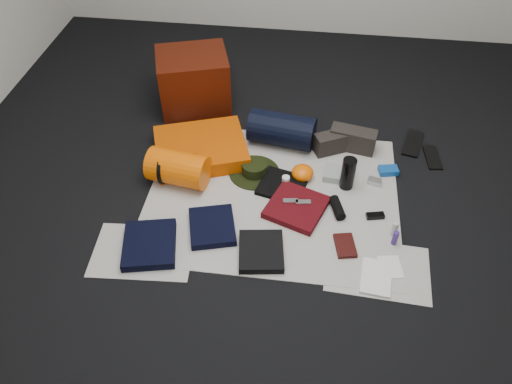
# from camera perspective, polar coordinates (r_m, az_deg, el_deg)

# --- Properties ---
(floor) EXTENTS (4.50, 4.50, 0.02)m
(floor) POSITION_cam_1_polar(r_m,az_deg,el_deg) (3.23, 1.90, -0.57)
(floor) COLOR black
(floor) RESTS_ON ground
(newspaper_mat) EXTENTS (1.60, 1.30, 0.01)m
(newspaper_mat) POSITION_cam_1_polar(r_m,az_deg,el_deg) (3.23, 1.91, -0.40)
(newspaper_mat) COLOR silver
(newspaper_mat) RESTS_ON floor
(newspaper_sheet_front_left) EXTENTS (0.61, 0.44, 0.00)m
(newspaper_sheet_front_left) POSITION_cam_1_polar(r_m,az_deg,el_deg) (3.00, -12.77, -6.63)
(newspaper_sheet_front_left) COLOR silver
(newspaper_sheet_front_left) RESTS_ON floor
(newspaper_sheet_front_right) EXTENTS (0.60, 0.43, 0.00)m
(newspaper_sheet_front_right) POSITION_cam_1_polar(r_m,az_deg,el_deg) (2.93, 13.72, -8.54)
(newspaper_sheet_front_right) COLOR silver
(newspaper_sheet_front_right) RESTS_ON floor
(red_cabinet) EXTENTS (0.62, 0.57, 0.43)m
(red_cabinet) POSITION_cam_1_polar(r_m,az_deg,el_deg) (3.91, -7.14, 12.51)
(red_cabinet) COLOR #471105
(red_cabinet) RESTS_ON floor
(sleeping_pad) EXTENTS (0.74, 0.68, 0.11)m
(sleeping_pad) POSITION_cam_1_polar(r_m,az_deg,el_deg) (3.50, -6.32, 4.96)
(sleeping_pad) COLOR #CC4B02
(sleeping_pad) RESTS_ON newspaper_mat
(stuff_sack) EXTENTS (0.42, 0.29, 0.23)m
(stuff_sack) POSITION_cam_1_polar(r_m,az_deg,el_deg) (3.28, -8.89, 2.71)
(stuff_sack) COLOR #E95A03
(stuff_sack) RESTS_ON newspaper_mat
(sack_strap_left) EXTENTS (0.02, 0.22, 0.22)m
(sack_strap_left) POSITION_cam_1_polar(r_m,az_deg,el_deg) (3.31, -10.56, 2.78)
(sack_strap_left) COLOR black
(sack_strap_left) RESTS_ON newspaper_mat
(sack_strap_right) EXTENTS (0.02, 0.22, 0.22)m
(sack_strap_right) POSITION_cam_1_polar(r_m,az_deg,el_deg) (3.26, -7.18, 2.49)
(sack_strap_right) COLOR black
(sack_strap_right) RESTS_ON newspaper_mat
(navy_duffel) EXTENTS (0.49, 0.31, 0.24)m
(navy_duffel) POSITION_cam_1_polar(r_m,az_deg,el_deg) (3.54, 2.96, 7.12)
(navy_duffel) COLOR black
(navy_duffel) RESTS_ON newspaper_mat
(boonie_brim) EXTENTS (0.35, 0.35, 0.01)m
(boonie_brim) POSITION_cam_1_polar(r_m,az_deg,el_deg) (3.37, -0.19, 2.26)
(boonie_brim) COLOR black
(boonie_brim) RESTS_ON newspaper_mat
(boonie_crown) EXTENTS (0.17, 0.17, 0.08)m
(boonie_crown) POSITION_cam_1_polar(r_m,az_deg,el_deg) (3.34, -0.19, 2.79)
(boonie_crown) COLOR black
(boonie_crown) RESTS_ON boonie_brim
(hiking_boot_left) EXTENTS (0.31, 0.23, 0.14)m
(hiking_boot_left) POSITION_cam_1_polar(r_m,az_deg,el_deg) (3.55, 8.99, 5.68)
(hiking_boot_left) COLOR #2A2521
(hiking_boot_left) RESTS_ON newspaper_mat
(hiking_boot_right) EXTENTS (0.33, 0.18, 0.16)m
(hiking_boot_right) POSITION_cam_1_polar(r_m,az_deg,el_deg) (3.58, 11.00, 5.93)
(hiking_boot_right) COLOR #2A2521
(hiking_boot_right) RESTS_ON newspaper_mat
(flip_flop_left) EXTENTS (0.18, 0.31, 0.02)m
(flip_flop_left) POSITION_cam_1_polar(r_m,az_deg,el_deg) (3.78, 17.47, 5.33)
(flip_flop_left) COLOR black
(flip_flop_left) RESTS_ON floor
(flip_flop_right) EXTENTS (0.12, 0.26, 0.01)m
(flip_flop_right) POSITION_cam_1_polar(r_m,az_deg,el_deg) (3.70, 19.50, 3.76)
(flip_flop_right) COLOR black
(flip_flop_right) RESTS_ON floor
(trousers_navy_a) EXTENTS (0.37, 0.40, 0.05)m
(trousers_navy_a) POSITION_cam_1_polar(r_m,az_deg,el_deg) (2.98, -12.07, -5.89)
(trousers_navy_a) COLOR black
(trousers_navy_a) RESTS_ON newspaper_mat
(trousers_navy_b) EXTENTS (0.34, 0.36, 0.05)m
(trousers_navy_b) POSITION_cam_1_polar(r_m,az_deg,el_deg) (3.02, -5.03, -3.96)
(trousers_navy_b) COLOR black
(trousers_navy_b) RESTS_ON newspaper_mat
(trousers_charcoal) EXTENTS (0.29, 0.32, 0.05)m
(trousers_charcoal) POSITION_cam_1_polar(r_m,az_deg,el_deg) (2.89, 0.59, -6.80)
(trousers_charcoal) COLOR black
(trousers_charcoal) RESTS_ON newspaper_mat
(black_tshirt) EXTENTS (0.35, 0.33, 0.03)m
(black_tshirt) POSITION_cam_1_polar(r_m,az_deg,el_deg) (3.27, 3.02, 0.75)
(black_tshirt) COLOR black
(black_tshirt) RESTS_ON newspaper_mat
(red_shirt) EXTENTS (0.43, 0.43, 0.04)m
(red_shirt) POSITION_cam_1_polar(r_m,az_deg,el_deg) (3.13, 4.63, -1.73)
(red_shirt) COLOR #49080D
(red_shirt) RESTS_ON newspaper_mat
(orange_stuff_sack) EXTENTS (0.19, 0.19, 0.10)m
(orange_stuff_sack) POSITION_cam_1_polar(r_m,az_deg,el_deg) (3.32, 5.34, 2.21)
(orange_stuff_sack) COLOR #E95A03
(orange_stuff_sack) RESTS_ON newspaper_mat
(first_aid_pouch) EXTENTS (0.21, 0.17, 0.05)m
(first_aid_pouch) POSITION_cam_1_polar(r_m,az_deg,el_deg) (3.37, 9.41, 2.02)
(first_aid_pouch) COLOR gray
(first_aid_pouch) RESTS_ON newspaper_mat
(water_bottle) EXTENTS (0.10, 0.10, 0.23)m
(water_bottle) POSITION_cam_1_polar(r_m,az_deg,el_deg) (3.26, 10.47, 2.10)
(water_bottle) COLOR black
(water_bottle) RESTS_ON newspaper_mat
(speaker) EXTENTS (0.11, 0.18, 0.06)m
(speaker) POSITION_cam_1_polar(r_m,az_deg,el_deg) (3.14, 9.27, -1.80)
(speaker) COLOR black
(speaker) RESTS_ON newspaper_mat
(compact_camera) EXTENTS (0.10, 0.07, 0.04)m
(compact_camera) POSITION_cam_1_polar(r_m,az_deg,el_deg) (3.38, 13.37, 1.18)
(compact_camera) COLOR #BABABF
(compact_camera) RESTS_ON newspaper_mat
(cyan_case) EXTENTS (0.14, 0.10, 0.04)m
(cyan_case) POSITION_cam_1_polar(r_m,az_deg,el_deg) (3.48, 14.87, 2.39)
(cyan_case) COLOR #0F4592
(cyan_case) RESTS_ON newspaper_mat
(toiletry_purple) EXTENTS (0.03, 0.03, 0.10)m
(toiletry_purple) POSITION_cam_1_polar(r_m,az_deg,el_deg) (3.03, 15.61, -5.07)
(toiletry_purple) COLOR #3F2476
(toiletry_purple) RESTS_ON newspaper_mat
(toiletry_clear) EXTENTS (0.04, 0.04, 0.11)m
(toiletry_clear) POSITION_cam_1_polar(r_m,az_deg,el_deg) (3.07, 15.54, -4.10)
(toiletry_clear) COLOR #B0B5B1
(toiletry_clear) RESTS_ON newspaper_mat
(paperback_book) EXTENTS (0.14, 0.19, 0.02)m
(paperback_book) POSITION_cam_1_polar(r_m,az_deg,el_deg) (2.98, 10.14, -6.05)
(paperback_book) COLOR black
(paperback_book) RESTS_ON newspaper_mat
(map_booklet) EXTENTS (0.19, 0.26, 0.01)m
(map_booklet) POSITION_cam_1_polar(r_m,az_deg,el_deg) (2.88, 13.58, -9.44)
(map_booklet) COLOR white
(map_booklet) RESTS_ON newspaper_mat
(map_printout) EXTENTS (0.15, 0.18, 0.01)m
(map_printout) POSITION_cam_1_polar(r_m,az_deg,el_deg) (2.95, 15.11, -8.26)
(map_printout) COLOR white
(map_printout) RESTS_ON newspaper_mat
(sunglasses) EXTENTS (0.12, 0.07, 0.03)m
(sunglasses) POSITION_cam_1_polar(r_m,az_deg,el_deg) (3.17, 13.46, -2.66)
(sunglasses) COLOR black
(sunglasses) RESTS_ON newspaper_mat
(key_cluster) EXTENTS (0.09, 0.09, 0.01)m
(key_cluster) POSITION_cam_1_polar(r_m,az_deg,el_deg) (2.93, -11.19, -7.51)
(key_cluster) COLOR #BABABF
(key_cluster) RESTS_ON newspaper_mat
(tape_roll) EXTENTS (0.05, 0.05, 0.04)m
(tape_roll) POSITION_cam_1_polar(r_m,az_deg,el_deg) (3.27, 3.44, 1.49)
(tape_roll) COLOR silver
(tape_roll) RESTS_ON black_tshirt
(energy_bar_a) EXTENTS (0.10, 0.05, 0.01)m
(energy_bar_a) POSITION_cam_1_polar(r_m,az_deg,el_deg) (3.12, 3.96, -1.03)
(energy_bar_a) COLOR #BABABF
(energy_bar_a) RESTS_ON red_shirt
(energy_bar_b) EXTENTS (0.10, 0.05, 0.01)m
(energy_bar_b) POSITION_cam_1_polar(r_m,az_deg,el_deg) (3.12, 5.42, -1.17)
(energy_bar_b) COLOR #BABABF
(energy_bar_b) RESTS_ON red_shirt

